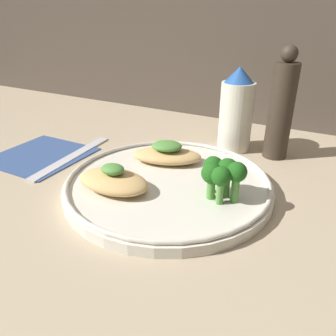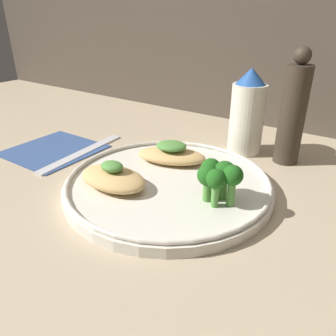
% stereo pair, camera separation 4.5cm
% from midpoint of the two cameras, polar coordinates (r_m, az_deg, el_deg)
% --- Properties ---
extents(ground_plane, '(1.80, 1.80, 0.01)m').
position_cam_midpoint_polar(ground_plane, '(0.46, 2.76, -4.40)').
color(ground_plane, tan).
extents(plate, '(0.29, 0.29, 0.02)m').
position_cam_midpoint_polar(plate, '(0.46, 2.80, -2.78)').
color(plate, silver).
rests_on(plate, ground_plane).
extents(grilled_meat_front, '(0.10, 0.06, 0.04)m').
position_cam_midpoint_polar(grilled_meat_front, '(0.44, -6.73, -1.74)').
color(grilled_meat_front, tan).
rests_on(grilled_meat_front, plate).
extents(grilled_meat_middle, '(0.12, 0.09, 0.03)m').
position_cam_midpoint_polar(grilled_meat_middle, '(0.51, 3.11, 2.35)').
color(grilled_meat_middle, tan).
rests_on(grilled_meat_middle, plate).
extents(broccoli_bunch, '(0.06, 0.05, 0.05)m').
position_cam_midpoint_polar(broccoli_bunch, '(0.40, 12.01, -1.37)').
color(broccoli_bunch, '#569942').
rests_on(broccoli_bunch, plate).
extents(sauce_bottle, '(0.06, 0.06, 0.15)m').
position_cam_midpoint_polar(sauce_bottle, '(0.58, 15.82, 9.06)').
color(sauce_bottle, silver).
rests_on(sauce_bottle, ground_plane).
extents(pepper_grinder, '(0.04, 0.04, 0.18)m').
position_cam_midpoint_polar(pepper_grinder, '(0.56, 23.10, 8.87)').
color(pepper_grinder, '#382D23').
rests_on(pepper_grinder, ground_plane).
extents(fork, '(0.03, 0.19, 0.01)m').
position_cam_midpoint_polar(fork, '(0.59, -12.66, 2.68)').
color(fork, silver).
rests_on(fork, ground_plane).
extents(napkin, '(0.14, 0.14, 0.00)m').
position_cam_midpoint_polar(napkin, '(0.62, -17.07, 3.15)').
color(napkin, '#334C7F').
rests_on(napkin, ground_plane).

